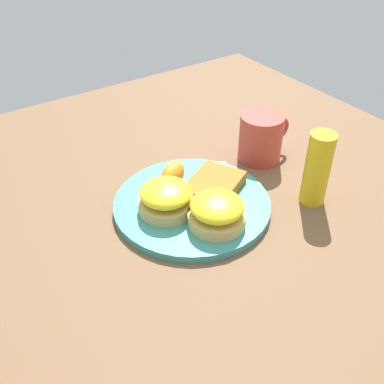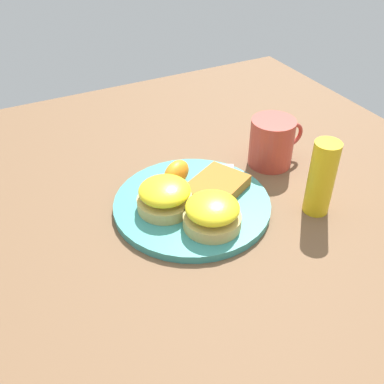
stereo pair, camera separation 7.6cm
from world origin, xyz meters
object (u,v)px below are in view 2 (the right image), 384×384
fork (228,191)px  condiment_bottle (321,178)px  hashbrown_patty (216,186)px  cup (272,142)px  sandwich_benedict_left (165,196)px  sandwich_benedict_right (211,214)px  orange_wedge (177,173)px

fork → condiment_bottle: condiment_bottle is taller
hashbrown_patty → fork: bearing=-40.0°
cup → condiment_bottle: size_ratio=0.87×
sandwich_benedict_left → cup: (0.25, 0.05, 0.01)m
fork → condiment_bottle: size_ratio=1.34×
sandwich_benedict_right → orange_wedge: sandwich_benedict_right is taller
orange_wedge → hashbrown_patty: bearing=-46.9°
fork → hashbrown_patty: bearing=140.0°
sandwich_benedict_left → condiment_bottle: size_ratio=0.70×
sandwich_benedict_left → orange_wedge: bearing=48.1°
sandwich_benedict_left → sandwich_benedict_right: size_ratio=1.00×
condiment_bottle → fork: bearing=141.1°
sandwich_benedict_right → hashbrown_patty: bearing=54.7°
sandwich_benedict_left → hashbrown_patty: bearing=1.0°
sandwich_benedict_left → fork: 0.12m
orange_wedge → fork: bearing=-45.3°
hashbrown_patty → condiment_bottle: (0.14, -0.11, 0.04)m
sandwich_benedict_left → hashbrown_patty: 0.10m
fork → condiment_bottle: bearing=-38.9°
cup → hashbrown_patty: bearing=-162.1°
hashbrown_patty → orange_wedge: (-0.05, 0.05, 0.01)m
condiment_bottle → cup: bearing=84.2°
fork → sandwich_benedict_left: bearing=174.0°
orange_wedge → condiment_bottle: (0.19, -0.16, 0.03)m
cup → fork: bearing=-154.9°
condiment_bottle → orange_wedge: bearing=138.6°
hashbrown_patty → condiment_bottle: condiment_bottle is taller
cup → condiment_bottle: 0.16m
sandwich_benedict_left → condiment_bottle: 0.26m
sandwich_benedict_left → fork: (0.12, -0.01, -0.02)m
sandwich_benedict_left → hashbrown_patty: sandwich_benedict_left is taller
hashbrown_patty → orange_wedge: 0.07m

